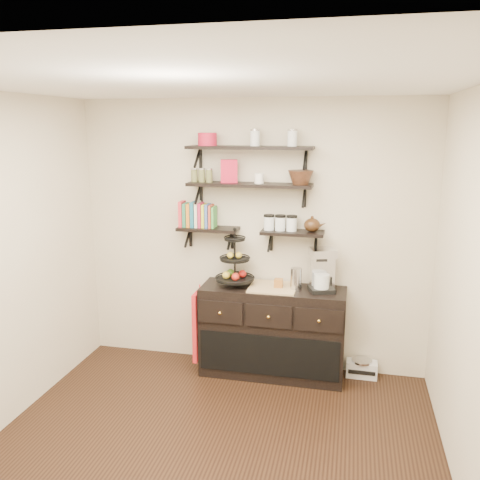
% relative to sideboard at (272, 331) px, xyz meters
% --- Properties ---
extents(floor, '(3.50, 3.50, 0.00)m').
position_rel_sideboard_xyz_m(floor, '(-0.26, -1.51, -0.45)').
color(floor, black).
rests_on(floor, ground).
extents(ceiling, '(3.50, 3.50, 0.02)m').
position_rel_sideboard_xyz_m(ceiling, '(-0.26, -1.51, 2.25)').
color(ceiling, white).
rests_on(ceiling, back_wall).
extents(back_wall, '(3.50, 0.02, 2.70)m').
position_rel_sideboard_xyz_m(back_wall, '(-0.26, 0.24, 0.90)').
color(back_wall, beige).
rests_on(back_wall, ground).
extents(right_wall, '(0.02, 3.50, 2.70)m').
position_rel_sideboard_xyz_m(right_wall, '(1.49, -1.51, 0.90)').
color(right_wall, beige).
rests_on(right_wall, ground).
extents(shelf_top, '(1.20, 0.27, 0.23)m').
position_rel_sideboard_xyz_m(shelf_top, '(-0.26, 0.10, 1.78)').
color(shelf_top, black).
rests_on(shelf_top, back_wall).
extents(shelf_mid, '(1.20, 0.27, 0.23)m').
position_rel_sideboard_xyz_m(shelf_mid, '(-0.26, 0.10, 1.43)').
color(shelf_mid, black).
rests_on(shelf_mid, back_wall).
extents(shelf_low_left, '(0.60, 0.25, 0.23)m').
position_rel_sideboard_xyz_m(shelf_low_left, '(-0.68, 0.12, 0.98)').
color(shelf_low_left, black).
rests_on(shelf_low_left, back_wall).
extents(shelf_low_right, '(0.60, 0.25, 0.23)m').
position_rel_sideboard_xyz_m(shelf_low_right, '(0.16, 0.12, 0.98)').
color(shelf_low_right, black).
rests_on(shelf_low_right, back_wall).
extents(cookbooks, '(0.36, 0.15, 0.26)m').
position_rel_sideboard_xyz_m(cookbooks, '(-0.76, 0.12, 1.11)').
color(cookbooks, red).
rests_on(cookbooks, shelf_low_left).
extents(glass_canisters, '(0.32, 0.10, 0.13)m').
position_rel_sideboard_xyz_m(glass_canisters, '(0.04, 0.12, 1.06)').
color(glass_canisters, silver).
rests_on(glass_canisters, shelf_low_right).
extents(sideboard, '(1.40, 0.50, 0.92)m').
position_rel_sideboard_xyz_m(sideboard, '(0.00, 0.00, 0.00)').
color(sideboard, black).
rests_on(sideboard, floor).
extents(fruit_stand, '(0.38, 0.38, 0.55)m').
position_rel_sideboard_xyz_m(fruit_stand, '(-0.38, 0.00, 0.64)').
color(fruit_stand, black).
rests_on(fruit_stand, sideboard).
extents(candle, '(0.08, 0.08, 0.08)m').
position_rel_sideboard_xyz_m(candle, '(0.05, 0.00, 0.50)').
color(candle, '#935822').
rests_on(candle, sideboard).
extents(coffee_maker, '(0.28, 0.29, 0.42)m').
position_rel_sideboard_xyz_m(coffee_maker, '(0.46, 0.03, 0.65)').
color(coffee_maker, black).
rests_on(coffee_maker, sideboard).
extents(thermal_carafe, '(0.11, 0.11, 0.22)m').
position_rel_sideboard_xyz_m(thermal_carafe, '(0.22, -0.02, 0.56)').
color(thermal_carafe, silver).
rests_on(thermal_carafe, sideboard).
extents(apron, '(0.04, 0.30, 0.70)m').
position_rel_sideboard_xyz_m(apron, '(-0.73, -0.10, 0.05)').
color(apron, red).
rests_on(apron, sideboard).
extents(radio, '(0.30, 0.20, 0.18)m').
position_rel_sideboard_xyz_m(radio, '(0.88, 0.13, -0.36)').
color(radio, silver).
rests_on(radio, floor).
extents(recipe_box, '(0.17, 0.09, 0.22)m').
position_rel_sideboard_xyz_m(recipe_box, '(-0.46, 0.10, 1.56)').
color(recipe_box, '#B71532').
rests_on(recipe_box, shelf_mid).
extents(walnut_bowl, '(0.24, 0.24, 0.13)m').
position_rel_sideboard_xyz_m(walnut_bowl, '(0.23, 0.10, 1.51)').
color(walnut_bowl, black).
rests_on(walnut_bowl, shelf_mid).
extents(ramekins, '(0.09, 0.09, 0.10)m').
position_rel_sideboard_xyz_m(ramekins, '(-0.16, 0.10, 1.50)').
color(ramekins, white).
rests_on(ramekins, shelf_mid).
extents(teapot, '(0.23, 0.19, 0.15)m').
position_rel_sideboard_xyz_m(teapot, '(0.35, 0.12, 1.07)').
color(teapot, '#341F0F').
rests_on(teapot, shelf_low_right).
extents(red_pot, '(0.18, 0.18, 0.12)m').
position_rel_sideboard_xyz_m(red_pot, '(-0.67, 0.10, 1.86)').
color(red_pot, '#B71532').
rests_on(red_pot, shelf_top).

